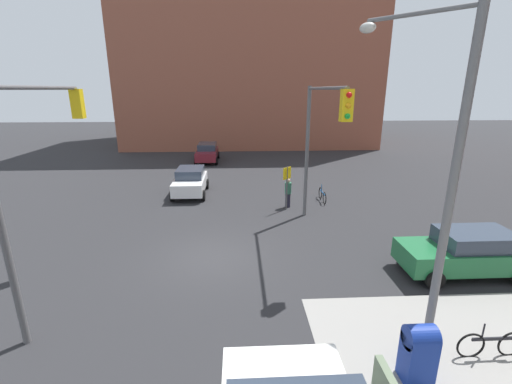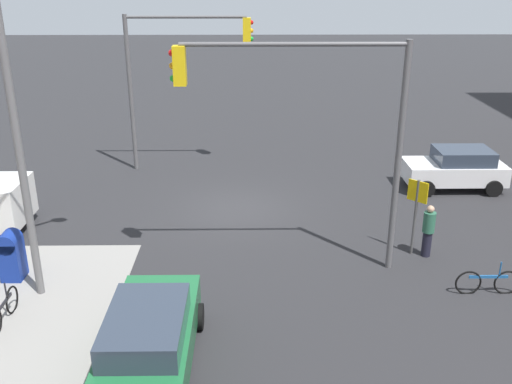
{
  "view_description": "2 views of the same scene",
  "coord_description": "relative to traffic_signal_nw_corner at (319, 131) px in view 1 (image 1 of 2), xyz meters",
  "views": [
    {
      "loc": [
        12.23,
        1.08,
        6.33
      ],
      "look_at": [
        -1.2,
        1.78,
        2.29
      ],
      "focal_mm": 24.0,
      "sensor_mm": 36.0,
      "label": 1
    },
    {
      "loc": [
        -0.43,
        19.22,
        8.13
      ],
      "look_at": [
        -0.64,
        2.85,
        1.74
      ],
      "focal_mm": 40.0,
      "sensor_mm": 36.0,
      "label": 2
    }
  ],
  "objects": [
    {
      "name": "traffic_signal_nw_corner",
      "position": [
        0.0,
        0.0,
        0.0
      ],
      "size": [
        6.19,
        0.36,
        6.5
      ],
      "color": "#59595B",
      "rests_on": "ground"
    },
    {
      "name": "sedan_green",
      "position": [
        3.81,
        4.56,
        -3.83
      ],
      "size": [
        2.02,
        4.39,
        1.62
      ],
      "color": "#1E6638",
      "rests_on": "ground"
    },
    {
      "name": "traffic_signal_se_corner",
      "position": [
        4.62,
        -9.0,
        -0.06
      ],
      "size": [
        5.23,
        0.36,
        6.5
      ],
      "color": "#59595B",
      "rests_on": "ground"
    },
    {
      "name": "mailbox_blue",
      "position": [
        8.31,
        0.5,
        -3.91
      ],
      "size": [
        0.56,
        0.64,
        1.43
      ],
      "color": "navy",
      "rests_on": "ground"
    },
    {
      "name": "ground_plane",
      "position": [
        2.11,
        -4.5,
        -4.67
      ],
      "size": [
        120.0,
        120.0,
        0.0
      ],
      "primitive_type": "plane",
      "color": "#28282B"
    },
    {
      "name": "warning_sign_two_way",
      "position": [
        -3.29,
        -0.84,
        -3.03
      ],
      "size": [
        0.48,
        0.48,
        2.4
      ],
      "color": "#4C4C4C",
      "rests_on": "ground"
    },
    {
      "name": "hatchback_white",
      "position": [
        -6.49,
        -6.44,
        -3.83
      ],
      "size": [
        3.82,
        2.02,
        1.62
      ],
      "color": "white",
      "rests_on": "ground"
    },
    {
      "name": "building_brick_west",
      "position": [
        -29.89,
        -2.0,
        6.5
      ],
      "size": [
        16.0,
        28.0,
        22.35
      ],
      "color": "#93513D",
      "rests_on": "ground"
    },
    {
      "name": "bicycle_leaning_on_fence",
      "position": [
        7.71,
        2.7,
        -4.33
      ],
      "size": [
        0.05,
        1.75,
        0.97
      ],
      "color": "black",
      "rests_on": "ground"
    },
    {
      "name": "street_lamp_corner",
      "position": [
        7.03,
        1.06,
        0.03
      ],
      "size": [
        2.2,
        1.85,
        8.0
      ],
      "color": "slate",
      "rests_on": "ground"
    },
    {
      "name": "coupe_maroon",
      "position": [
        -16.75,
        -6.25,
        -3.83
      ],
      "size": [
        4.38,
        2.02,
        1.62
      ],
      "color": "maroon",
      "rests_on": "ground"
    },
    {
      "name": "bicycle_at_crosswalk",
      "position": [
        -4.69,
        1.5,
        -4.33
      ],
      "size": [
        1.75,
        0.05,
        0.97
      ],
      "color": "black",
      "rests_on": "ground"
    },
    {
      "name": "pedestrian_crossing",
      "position": [
        -3.69,
        -0.7,
        -3.82
      ],
      "size": [
        0.36,
        0.36,
        1.65
      ],
      "rotation": [
        0.0,
        0.0,
        5.08
      ],
      "color": "#2D664C",
      "rests_on": "ground"
    }
  ]
}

